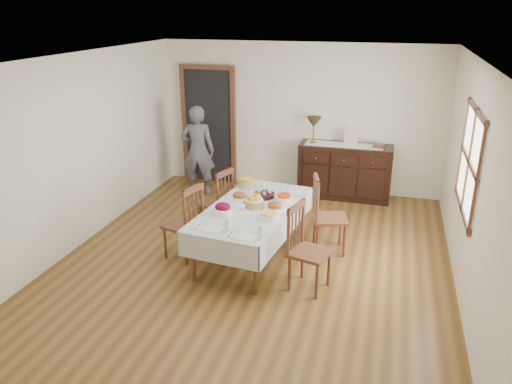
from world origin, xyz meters
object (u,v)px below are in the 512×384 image
(sideboard, at_px, (345,171))
(table_lamp, at_px, (314,123))
(dining_table, at_px, (252,213))
(chair_right_near, at_px, (306,247))
(person, at_px, (198,148))
(chair_right_far, at_px, (326,214))
(chair_left_near, at_px, (186,221))
(chair_left_far, at_px, (218,200))

(sideboard, xyz_separation_m, table_lamp, (-0.57, -0.03, 0.82))
(dining_table, xyz_separation_m, sideboard, (0.95, 2.55, -0.15))
(chair_right_near, xyz_separation_m, person, (-2.38, 2.61, 0.32))
(chair_right_far, xyz_separation_m, table_lamp, (-0.54, 2.11, 0.75))
(chair_left_near, xyz_separation_m, chair_left_far, (0.14, 0.88, -0.02))
(chair_left_far, bearing_deg, person, -129.71)
(person, bearing_deg, chair_right_near, 121.97)
(chair_right_near, distance_m, table_lamp, 3.23)
(chair_right_near, bearing_deg, chair_left_far, 67.00)
(dining_table, height_order, table_lamp, table_lamp)
(chair_left_far, height_order, chair_right_near, chair_right_near)
(chair_right_far, height_order, table_lamp, table_lamp)
(chair_left_far, bearing_deg, sideboard, 158.70)
(sideboard, bearing_deg, dining_table, -110.41)
(chair_left_near, xyz_separation_m, table_lamp, (1.20, 2.79, 0.78))
(dining_table, bearing_deg, sideboard, 76.44)
(dining_table, bearing_deg, table_lamp, 88.28)
(chair_left_far, bearing_deg, chair_right_far, 101.74)
(dining_table, distance_m, chair_right_near, 1.02)
(chair_right_near, relative_size, table_lamp, 2.26)
(person, xyz_separation_m, table_lamp, (1.93, 0.49, 0.45))
(dining_table, xyz_separation_m, chair_left_near, (-0.82, -0.28, -0.10))
(table_lamp, bearing_deg, person, -165.67)
(chair_left_far, bearing_deg, chair_right_near, 70.32)
(chair_left_far, xyz_separation_m, person, (-0.87, 1.42, 0.35))
(dining_table, relative_size, table_lamp, 4.70)
(chair_left_near, distance_m, table_lamp, 3.14)
(chair_right_far, height_order, sideboard, chair_right_far)
(dining_table, relative_size, chair_right_far, 2.01)
(table_lamp, bearing_deg, sideboard, 3.32)
(chair_left_near, bearing_deg, sideboard, 163.05)
(chair_left_near, relative_size, person, 0.61)
(table_lamp, bearing_deg, chair_left_near, -113.27)
(table_lamp, bearing_deg, chair_right_far, -75.64)
(chair_left_near, bearing_deg, table_lamp, 171.85)
(chair_left_near, bearing_deg, dining_table, 123.72)
(chair_left_near, height_order, table_lamp, table_lamp)
(sideboard, relative_size, table_lamp, 3.41)
(chair_left_near, relative_size, chair_left_far, 1.05)
(chair_left_near, bearing_deg, person, -147.21)
(chair_left_near, relative_size, sideboard, 0.66)
(chair_right_near, height_order, chair_right_far, chair_right_far)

